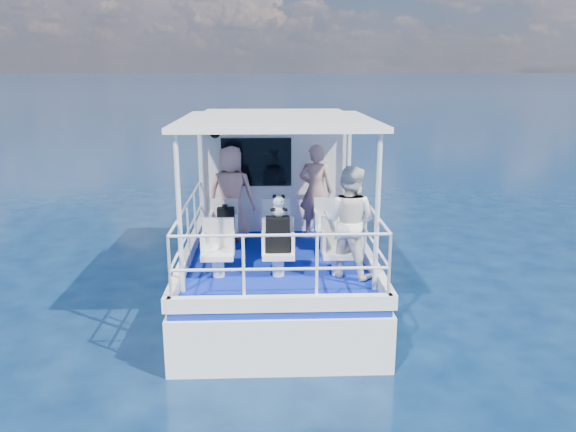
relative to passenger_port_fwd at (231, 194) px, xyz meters
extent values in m
plane|color=#071937|center=(0.80, -0.82, -1.76)|extent=(2000.00, 2000.00, 0.00)
cube|color=white|center=(0.80, 0.18, -1.76)|extent=(3.00, 7.00, 1.60)
cube|color=navy|center=(0.80, 0.18, -0.91)|extent=(2.90, 6.90, 0.10)
cube|color=white|center=(0.80, 1.48, 0.24)|extent=(2.85, 2.00, 2.20)
cube|color=white|center=(0.80, -1.02, 1.38)|extent=(3.00, 3.20, 0.08)
cylinder|color=white|center=(-0.55, -2.52, 0.24)|extent=(0.07, 0.07, 2.20)
cylinder|color=white|center=(2.15, -2.52, 0.24)|extent=(0.07, 0.07, 2.20)
cylinder|color=white|center=(-0.55, 0.38, 0.24)|extent=(0.07, 0.07, 2.20)
cylinder|color=white|center=(2.15, 0.38, 0.24)|extent=(0.07, 0.07, 2.20)
cube|color=white|center=(-0.10, -0.62, -0.67)|extent=(0.48, 0.46, 0.38)
cube|color=white|center=(0.80, -0.62, -0.67)|extent=(0.48, 0.46, 0.38)
cube|color=white|center=(1.70, -0.62, -0.67)|extent=(0.48, 0.46, 0.38)
cube|color=white|center=(-0.10, -1.92, -0.67)|extent=(0.48, 0.46, 0.38)
cube|color=white|center=(0.80, -1.92, -0.67)|extent=(0.48, 0.46, 0.38)
cube|color=white|center=(1.70, -1.92, -0.67)|extent=(0.48, 0.46, 0.38)
imported|color=tan|center=(0.00, 0.00, 0.00)|extent=(0.71, 0.57, 1.71)
imported|color=tan|center=(1.54, 0.16, 0.00)|extent=(0.71, 0.56, 1.72)
imported|color=white|center=(1.84, -1.95, -0.02)|extent=(1.01, 0.94, 1.67)
cube|color=black|center=(-0.06, -0.65, -0.29)|extent=(0.28, 0.16, 0.37)
cube|color=black|center=(0.79, -1.93, -0.21)|extent=(0.36, 0.20, 0.53)
cube|color=black|center=(-0.08, -0.64, -0.08)|extent=(0.09, 0.05, 0.05)
camera|label=1|loc=(0.64, -9.91, 2.13)|focal=35.00mm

